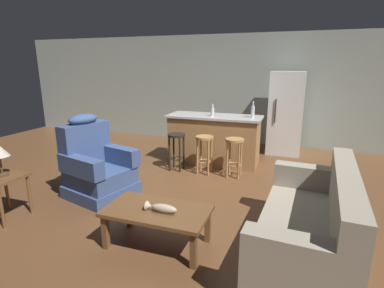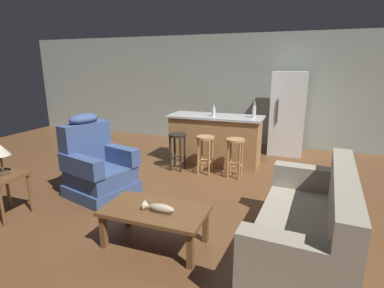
% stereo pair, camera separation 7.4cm
% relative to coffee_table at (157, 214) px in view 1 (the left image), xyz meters
% --- Properties ---
extents(ground_plane, '(12.00, 12.00, 0.00)m').
position_rel_coffee_table_xyz_m(ground_plane, '(-0.18, 1.58, -0.36)').
color(ground_plane, brown).
extents(back_wall, '(12.00, 0.05, 2.60)m').
position_rel_coffee_table_xyz_m(back_wall, '(-0.18, 4.70, 0.94)').
color(back_wall, '#939E93').
rests_on(back_wall, ground_plane).
extents(coffee_table, '(1.10, 0.60, 0.42)m').
position_rel_coffee_table_xyz_m(coffee_table, '(0.00, 0.00, 0.00)').
color(coffee_table, brown).
rests_on(coffee_table, ground_plane).
extents(fish_figurine, '(0.34, 0.10, 0.10)m').
position_rel_coffee_table_xyz_m(fish_figurine, '(0.07, -0.04, 0.10)').
color(fish_figurine, '#4C3823').
rests_on(fish_figurine, coffee_table).
extents(couch, '(0.97, 1.95, 0.94)m').
position_rel_coffee_table_xyz_m(couch, '(1.53, 0.29, -0.02)').
color(couch, '#9E937F').
rests_on(couch, ground_plane).
extents(recliner_near_lamp, '(1.03, 1.03, 1.20)m').
position_rel_coffee_table_xyz_m(recliner_near_lamp, '(-1.43, 0.91, 0.06)').
color(recliner_near_lamp, '#384C7A').
rests_on(recliner_near_lamp, ground_plane).
extents(end_table, '(0.48, 0.48, 0.56)m').
position_rel_coffee_table_xyz_m(end_table, '(-2.08, -0.10, 0.10)').
color(end_table, brown).
rests_on(end_table, ground_plane).
extents(kitchen_island, '(1.80, 0.70, 0.95)m').
position_rel_coffee_table_xyz_m(kitchen_island, '(-0.18, 2.93, 0.11)').
color(kitchen_island, '#9E7042').
rests_on(kitchen_island, ground_plane).
extents(bar_stool_left, '(0.32, 0.32, 0.68)m').
position_rel_coffee_table_xyz_m(bar_stool_left, '(-0.72, 2.30, 0.11)').
color(bar_stool_left, black).
rests_on(bar_stool_left, ground_plane).
extents(bar_stool_middle, '(0.32, 0.32, 0.68)m').
position_rel_coffee_table_xyz_m(bar_stool_middle, '(-0.18, 2.30, 0.11)').
color(bar_stool_middle, '#A87A47').
rests_on(bar_stool_middle, ground_plane).
extents(bar_stool_right, '(0.32, 0.32, 0.68)m').
position_rel_coffee_table_xyz_m(bar_stool_right, '(0.35, 2.30, 0.11)').
color(bar_stool_right, '#A87A47').
rests_on(bar_stool_right, ground_plane).
extents(refrigerator, '(0.70, 0.69, 1.76)m').
position_rel_coffee_table_xyz_m(refrigerator, '(1.08, 4.13, 0.52)').
color(refrigerator, white).
rests_on(refrigerator, ground_plane).
extents(bottle_tall_green, '(0.07, 0.07, 0.23)m').
position_rel_coffee_table_xyz_m(bottle_tall_green, '(-0.19, 2.83, 0.67)').
color(bottle_tall_green, silver).
rests_on(bottle_tall_green, kitchen_island).
extents(bottle_short_amber, '(0.07, 0.07, 0.30)m').
position_rel_coffee_table_xyz_m(bottle_short_amber, '(0.54, 2.95, 0.70)').
color(bottle_short_amber, silver).
rests_on(bottle_short_amber, kitchen_island).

